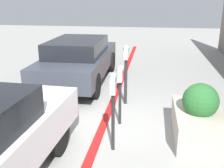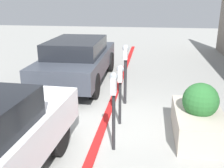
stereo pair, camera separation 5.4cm
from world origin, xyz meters
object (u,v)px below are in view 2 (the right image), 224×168
(parking_meter_nearest, at_px, (114,96))
(parking_meter_second, at_px, (120,82))
(parked_car_middle, at_px, (78,59))
(planter_box, at_px, (199,117))
(parking_meter_middle, at_px, (126,65))

(parking_meter_nearest, distance_m, parking_meter_second, 1.05)
(parking_meter_second, xyz_separation_m, parked_car_middle, (2.85, 1.70, -0.20))
(parking_meter_nearest, bearing_deg, parked_car_middle, 23.65)
(parking_meter_second, height_order, planter_box, parking_meter_second)
(parking_meter_nearest, bearing_deg, parking_meter_middle, 0.20)
(parking_meter_nearest, relative_size, planter_box, 0.88)
(parking_meter_second, height_order, parking_meter_middle, parking_meter_middle)
(parking_meter_middle, bearing_deg, parking_meter_second, -179.95)
(parking_meter_nearest, relative_size, parked_car_middle, 0.32)
(parking_meter_middle, distance_m, planter_box, 2.30)
(planter_box, distance_m, parked_car_middle, 4.59)
(parking_meter_nearest, bearing_deg, parking_meter_second, 0.38)
(parked_car_middle, bearing_deg, parking_meter_second, -150.02)
(planter_box, xyz_separation_m, parked_car_middle, (3.17, 3.30, 0.36))
(parking_meter_nearest, height_order, parking_meter_second, parking_meter_nearest)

